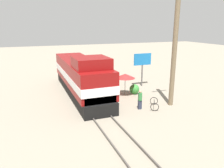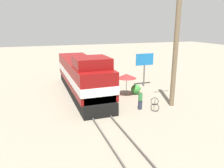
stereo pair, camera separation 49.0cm
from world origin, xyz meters
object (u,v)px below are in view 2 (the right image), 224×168
object	(u,v)px
locomotive	(83,76)
bicycle	(155,104)
vendor_umbrella	(127,76)
person_bystander	(140,99)
billboard_sign	(145,62)
utility_pole	(176,40)

from	to	relation	value
locomotive	bicycle	world-z (taller)	locomotive
vendor_umbrella	person_bystander	xyz separation A→B (m)	(-0.41, -3.95, -1.11)
locomotive	billboard_sign	distance (m)	7.49
utility_pole	billboard_sign	world-z (taller)	utility_pole
locomotive	bicycle	bearing A→B (deg)	-50.10
billboard_sign	bicycle	distance (m)	7.50
billboard_sign	locomotive	bearing A→B (deg)	-174.80
billboard_sign	bicycle	bearing A→B (deg)	-109.94
billboard_sign	bicycle	size ratio (longest dim) A/B	2.20
utility_pole	bicycle	size ratio (longest dim) A/B	6.52
vendor_umbrella	utility_pole	bearing A→B (deg)	-56.20
billboard_sign	utility_pole	bearing A→B (deg)	-95.48
utility_pole	billboard_sign	xyz separation A→B (m)	(0.63, 6.53, -2.84)
locomotive	utility_pole	xyz separation A→B (m)	(6.76, -5.86, 3.86)
billboard_sign	bicycle	world-z (taller)	billboard_sign
utility_pole	bicycle	bearing A→B (deg)	-176.82
locomotive	billboard_sign	xyz separation A→B (m)	(7.39, 0.67, 1.02)
utility_pole	person_bystander	distance (m)	5.76
utility_pole	vendor_umbrella	distance (m)	6.12
vendor_umbrella	billboard_sign	bearing A→B (deg)	36.97
billboard_sign	person_bystander	size ratio (longest dim) A/B	2.28
utility_pole	vendor_umbrella	bearing A→B (deg)	123.80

